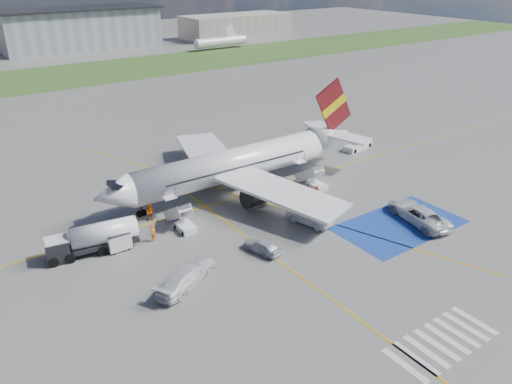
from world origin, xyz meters
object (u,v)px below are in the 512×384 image
Objects in this scene: airliner at (242,162)px; car_silver_a at (262,246)px; car_silver_b at (309,217)px; van_white_a at (419,211)px; fuel_tanker at (93,241)px; gpu_cart at (119,242)px; van_white_b at (187,273)px; belt_loader at (358,146)px.

airliner is 15.74m from car_silver_a.
car_silver_a is at bearing -1.52° from car_silver_b.
car_silver_a is 0.64× the size of van_white_a.
fuel_tanker is 3.92× the size of gpu_cart.
gpu_cart is 0.56× the size of car_silver_a.
airliner is 7.05× the size of car_silver_b.
van_white_b reaches higher than gpu_cart.
airliner is at bearing 20.77° from fuel_tanker.
belt_loader is at bearing 16.76° from fuel_tanker.
van_white_b reaches higher than car_silver_a.
gpu_cart is at bearing -179.89° from belt_loader.
car_silver_b is (7.60, 1.77, 0.17)m from car_silver_a.
car_silver_a is at bearing -36.90° from gpu_cart.
belt_loader is at bearing -166.04° from car_silver_a.
gpu_cart is 0.39× the size of belt_loader.
van_white_a is (10.15, -6.40, 0.32)m from car_silver_b.
van_white_a is 26.61m from van_white_b.
fuel_tanker is at bearing 154.43° from gpu_cart.
car_silver_a is at bearing -26.63° from fuel_tanker.
belt_loader reaches higher than car_silver_a.
fuel_tanker is 1.60× the size of van_white_b.
van_white_b is (-8.53, -0.45, 0.40)m from car_silver_a.
airliner is 22.57m from belt_loader.
fuel_tanker reaches higher than car_silver_a.
van_white_a is at bearing 151.30° from car_silver_a.
van_white_a is (17.75, -4.62, 0.49)m from car_silver_a.
car_silver_a is (-6.90, -13.88, -2.70)m from airliner.
airliner reaches higher than van_white_b.
car_silver_a is 0.77× the size of car_silver_b.
car_silver_b is 0.83× the size of van_white_a.
car_silver_b is 0.94× the size of van_white_b.
car_silver_b is 16.29m from van_white_b.
belt_loader is at bearing 4.32° from airliner.
car_silver_a is 0.73× the size of van_white_b.
belt_loader is (42.66, 6.04, -0.82)m from fuel_tanker.
van_white_a is at bearing -24.25° from gpu_cart.
belt_loader is 25.65m from car_silver_b.
fuel_tanker is 22.43m from car_silver_b.
fuel_tanker is 1.41× the size of van_white_a.
airliner reaches higher than gpu_cart.
van_white_b reaches higher than car_silver_b.
fuel_tanker is 34.25m from van_white_a.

